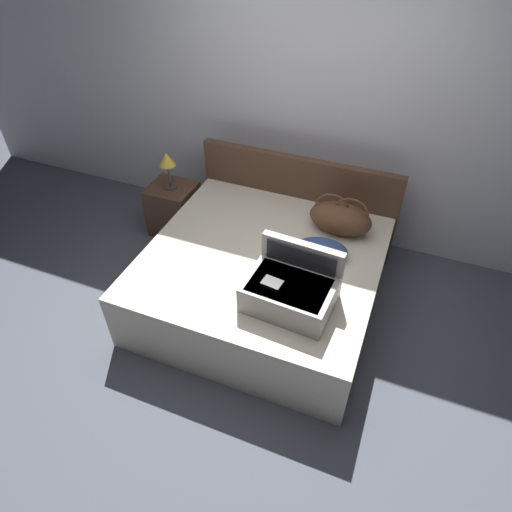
{
  "coord_description": "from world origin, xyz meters",
  "views": [
    {
      "loc": [
        0.93,
        -2.08,
        2.87
      ],
      "look_at": [
        0.0,
        0.27,
        0.64
      ],
      "focal_mm": 31.14,
      "sensor_mm": 36.0,
      "label": 1
    }
  ],
  "objects_px": {
    "hard_case_large": "(291,289)",
    "bed": "(262,280)",
    "duffel_bag": "(340,218)",
    "nightstand": "(174,209)",
    "table_lamp": "(167,161)",
    "pillow_near_headboard": "(321,250)"
  },
  "relations": [
    {
      "from": "duffel_bag",
      "to": "nightstand",
      "type": "distance_m",
      "value": 1.74
    },
    {
      "from": "bed",
      "to": "nightstand",
      "type": "relative_size",
      "value": 3.52
    },
    {
      "from": "pillow_near_headboard",
      "to": "table_lamp",
      "type": "xyz_separation_m",
      "value": [
        -1.63,
        0.47,
        0.19
      ]
    },
    {
      "from": "bed",
      "to": "table_lamp",
      "type": "height_order",
      "value": "table_lamp"
    },
    {
      "from": "bed",
      "to": "duffel_bag",
      "type": "distance_m",
      "value": 0.83
    },
    {
      "from": "duffel_bag",
      "to": "nightstand",
      "type": "relative_size",
      "value": 1.03
    },
    {
      "from": "duffel_bag",
      "to": "table_lamp",
      "type": "distance_m",
      "value": 1.69
    },
    {
      "from": "pillow_near_headboard",
      "to": "table_lamp",
      "type": "height_order",
      "value": "table_lamp"
    },
    {
      "from": "hard_case_large",
      "to": "nightstand",
      "type": "relative_size",
      "value": 1.2
    },
    {
      "from": "hard_case_large",
      "to": "bed",
      "type": "bearing_deg",
      "value": 136.07
    },
    {
      "from": "hard_case_large",
      "to": "nightstand",
      "type": "distance_m",
      "value": 1.92
    },
    {
      "from": "duffel_bag",
      "to": "table_lamp",
      "type": "height_order",
      "value": "duffel_bag"
    },
    {
      "from": "hard_case_large",
      "to": "nightstand",
      "type": "bearing_deg",
      "value": 150.3
    },
    {
      "from": "bed",
      "to": "nightstand",
      "type": "height_order",
      "value": "bed"
    },
    {
      "from": "duffel_bag",
      "to": "nightstand",
      "type": "bearing_deg",
      "value": 176.62
    },
    {
      "from": "pillow_near_headboard",
      "to": "duffel_bag",
      "type": "bearing_deg",
      "value": 82.05
    },
    {
      "from": "hard_case_large",
      "to": "nightstand",
      "type": "height_order",
      "value": "hard_case_large"
    },
    {
      "from": "duffel_bag",
      "to": "pillow_near_headboard",
      "type": "distance_m",
      "value": 0.38
    },
    {
      "from": "duffel_bag",
      "to": "table_lamp",
      "type": "xyz_separation_m",
      "value": [
        -1.68,
        0.1,
        0.13
      ]
    },
    {
      "from": "hard_case_large",
      "to": "table_lamp",
      "type": "xyz_separation_m",
      "value": [
        -1.56,
        1.03,
        0.13
      ]
    },
    {
      "from": "bed",
      "to": "table_lamp",
      "type": "bearing_deg",
      "value": 152.23
    },
    {
      "from": "nightstand",
      "to": "bed",
      "type": "bearing_deg",
      "value": -27.77
    }
  ]
}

